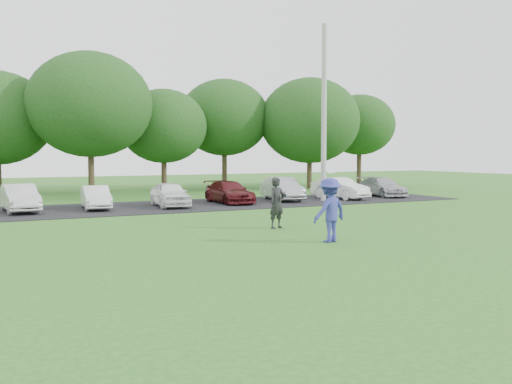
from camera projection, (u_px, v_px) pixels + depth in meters
ground at (312, 245)px, 16.13m from camera, size 100.00×100.00×0.00m
parking_lot at (168, 206)px, 27.70m from camera, size 32.00×6.50×0.03m
utility_pole at (324, 113)px, 30.33m from camera, size 0.28×0.28×9.40m
frisbee_player at (330, 210)px, 16.69m from camera, size 1.35×0.97×2.10m
camera_bystander at (277, 203)px, 19.70m from camera, size 0.74×0.58×1.78m
parked_cars at (172, 194)px, 27.84m from camera, size 28.59×4.47×1.25m
tree_row at (142, 117)px, 36.73m from camera, size 42.39×9.85×8.64m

